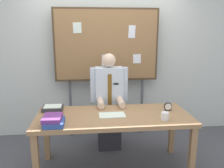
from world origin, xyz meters
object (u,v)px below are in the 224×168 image
person (109,105)px  desk_clock (168,107)px  desk (114,121)px  open_notebook (112,115)px  bulletin_board (107,47)px  book_stack (53,121)px  coffee_mug (165,116)px  paper_tray (53,108)px

person → desk_clock: person is taller
desk → desk_clock: (0.72, 0.09, 0.13)m
person → open_notebook: person is taller
bulletin_board → book_stack: size_ratio=7.42×
coffee_mug → paper_tray: (-1.34, 0.48, -0.02)m
person → coffee_mug: person is taller
desk → coffee_mug: (0.58, -0.22, 0.13)m
desk → book_stack: 0.74m
bulletin_board → open_notebook: bearing=-91.1°
desk_clock → paper_tray: (-1.49, 0.17, -0.02)m
book_stack → desk_clock: bearing=13.1°
bulletin_board → book_stack: bulletin_board is taller
bulletin_board → coffee_mug: 1.54m
open_notebook → book_stack: bearing=-162.2°
desk → bulletin_board: (0.00, 1.01, 0.85)m
desk → person: person is taller
bulletin_board → coffee_mug: bulletin_board is taller
person → book_stack: (-0.69, -0.83, 0.12)m
desk_clock → open_notebook: bearing=-171.5°
desk → paper_tray: bearing=161.5°
desk → open_notebook: (-0.02, -0.02, 0.09)m
open_notebook → coffee_mug: bearing=-19.0°
person → book_stack: size_ratio=5.09×
person → bulletin_board: bearing=90.0°
book_stack → paper_tray: 0.50m
desk_clock → coffee_mug: 0.35m
open_notebook → coffee_mug: size_ratio=3.43×
book_stack → coffee_mug: 1.27m
desk → book_stack: size_ratio=6.70×
paper_tray → desk_clock: bearing=-6.3°
book_stack → coffee_mug: bearing=0.5°
person → desk_clock: 0.89m
bulletin_board → desk_clock: bulletin_board is taller
open_notebook → paper_tray: (-0.75, 0.28, 0.02)m
open_notebook → desk: bearing=45.9°
coffee_mug → bulletin_board: bearing=115.0°
desk → coffee_mug: coffee_mug is taller
desk → desk_clock: bearing=7.2°
book_stack → paper_tray: size_ratio=1.09×
book_stack → desk_clock: 1.45m
open_notebook → bulletin_board: bearing=88.9°
desk → bulletin_board: size_ratio=0.90×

